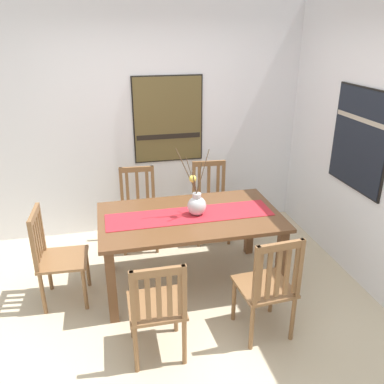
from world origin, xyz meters
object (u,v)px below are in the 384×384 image
Objects in this scene: chair_1 at (210,200)px; chair_4 at (139,207)px; painting_on_side_wall at (360,140)px; painting_on_back_wall at (168,120)px; chair_0 at (157,306)px; centerpiece_vase at (197,203)px; chair_3 at (268,285)px; chair_2 at (55,255)px; dining_table at (190,225)px.

chair_1 is 0.85m from chair_4.
chair_1 is at bearing 0.27° from chair_4.
painting_on_side_wall reaches higher than chair_1.
chair_4 is at bearing -135.70° from painting_on_back_wall.
chair_0 is 0.87× the size of painting_on_back_wall.
chair_3 is (0.38, -0.85, -0.38)m from centerpiece_vase.
painting_on_back_wall is at bearing 135.01° from chair_1.
chair_1 is 1.75m from chair_3.
chair_2 is 1.89m from chair_3.
dining_table is 0.98m from chair_3.
chair_2 is at bearing 178.79° from painting_on_side_wall.
painting_on_back_wall is 1.05× the size of painting_on_side_wall.
chair_0 is 0.91× the size of painting_on_side_wall.
chair_0 is 1.19m from chair_2.
centerpiece_vase is 1.41m from painting_on_back_wall.
centerpiece_vase is at bearing -113.33° from chair_1.
chair_1 is at bearing 63.21° from dining_table.
painting_on_back_wall is at bearing 45.84° from chair_2.
chair_1 is 1.08m from painting_on_back_wall.
chair_0 reaches higher than dining_table.
chair_3 reaches higher than chair_0.
chair_2 is 1.22m from chair_4.
chair_3 is 2.37m from painting_on_back_wall.
centerpiece_vase is at bearing -0.28° from chair_2.
chair_4 is at bearing -179.73° from chair_1.
chair_2 is at bearing 131.62° from chair_0.
chair_4 is 2.43m from painting_on_side_wall.
chair_2 is 0.98× the size of chair_3.
centerpiece_vase reaches higher than chair_4.
chair_1 is 1.91m from chair_2.
painting_on_back_wall reaches higher than dining_table.
dining_table is 1.80m from painting_on_side_wall.
painting_on_back_wall reaches higher than chair_4.
chair_1 is 1.78m from painting_on_side_wall.
chair_2 is at bearing 153.04° from chair_3.
centerpiece_vase is at bearing 178.02° from painting_on_side_wall.
chair_0 is at bearing -48.38° from chair_2.
centerpiece_vase is 0.72× the size of chair_1.
chair_2 is at bearing -133.39° from chair_4.
chair_1 is 0.98× the size of chair_3.
chair_1 is 0.91× the size of painting_on_back_wall.
centerpiece_vase is 0.66× the size of painting_on_back_wall.
chair_3 is at bearing -90.11° from chair_1.
centerpiece_vase is 1.05m from chair_1.
dining_table is at bearing -65.38° from chair_4.
painting_on_back_wall reaches higher than centerpiece_vase.
chair_1 is at bearing 89.89° from chair_3.
painting_on_side_wall is at bearing 21.78° from chair_0.
painting_on_back_wall is (0.03, 1.31, 0.73)m from dining_table.
chair_0 is at bearing -158.22° from painting_on_side_wall.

